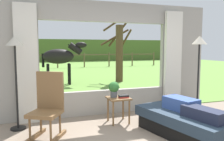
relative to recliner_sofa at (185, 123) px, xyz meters
The scene contains 16 objects.
back_wall_with_window 2.22m from the recliner_sofa, 118.01° to the left, with size 5.20×0.12×2.55m.
curtain_panel_left 3.21m from the recliner_sofa, 148.62° to the left, with size 0.44×0.10×2.40m, color silver.
curtain_panel_right 2.02m from the recliner_sofa, 64.26° to the left, with size 0.44×0.10×2.40m, color silver.
outdoor_pasture_lawn 12.67m from the recliner_sofa, 94.17° to the left, with size 36.00×21.68×0.02m, color olive.
distant_hill_ridge 22.51m from the recliner_sofa, 92.35° to the left, with size 36.00×2.00×2.40m, color #4A612B.
recliner_sofa is the anchor object (origin of this frame).
reclining_person 0.31m from the recliner_sofa, 90.00° to the right, with size 0.47×1.43×0.22m.
rocking_chair 2.40m from the recliner_sofa, 162.94° to the left, with size 0.73×0.82×1.12m.
side_table 1.36m from the recliner_sofa, 130.09° to the left, with size 0.44×0.44×0.52m.
potted_plant 1.52m from the recliner_sofa, 130.99° to the left, with size 0.22×0.22×0.32m.
book_stack 1.29m from the recliner_sofa, 128.73° to the left, with size 0.20×0.13×0.05m.
floor_lamp_left 3.29m from the recliner_sofa, 155.67° to the left, with size 0.32×0.32×1.74m.
floor_lamp_right 1.70m from the recliner_sofa, 41.83° to the left, with size 0.32×0.32×1.78m.
horse 6.41m from the recliner_sofa, 103.56° to the left, with size 1.82×0.64×1.73m.
pasture_tree 6.46m from the recliner_sofa, 80.17° to the left, with size 1.39×0.86×3.09m.
pasture_fence_line 13.98m from the recliner_sofa, 93.78° to the left, with size 16.10×0.10×1.10m.
Camera 1 is at (-1.51, -2.71, 1.54)m, focal length 36.42 mm.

